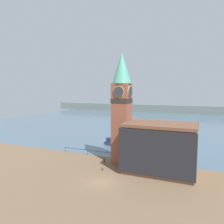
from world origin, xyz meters
TOP-DOWN VIEW (x-y plane):
  - ground_plane at (0.00, 0.00)m, footprint 160.00×160.00m
  - water at (0.00, 72.23)m, footprint 160.00×120.00m
  - far_shoreline at (0.00, 112.23)m, footprint 180.00×3.00m
  - pier_railing at (-9.28, 11.98)m, footprint 12.77×0.08m
  - clock_tower at (-0.28, 9.82)m, footprint 3.72×3.72m
  - pier_building at (7.64, 8.06)m, footprint 12.60×7.96m
  - boat_near at (-7.55, 22.00)m, footprint 5.11×3.03m
  - mooring_bollard_near at (-1.91, 4.58)m, footprint 0.28×0.28m
  - mooring_bollard_far at (-3.66, 8.83)m, footprint 0.34×0.34m

SIDE VIEW (x-z plane):
  - water at x=0.00m, z-range 0.00..0.00m
  - ground_plane at x=0.00m, z-range 0.00..0.00m
  - mooring_bollard_near at x=-1.91m, z-range 0.03..0.70m
  - mooring_bollard_far at x=-3.66m, z-range 0.03..0.86m
  - boat_near at x=-7.55m, z-range -0.27..1.65m
  - pier_railing at x=-9.28m, z-range 0.42..1.51m
  - far_shoreline at x=0.00m, z-range 0.00..5.00m
  - pier_building at x=7.64m, z-range 0.02..8.78m
  - clock_tower at x=-0.28m, z-range 0.70..22.47m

